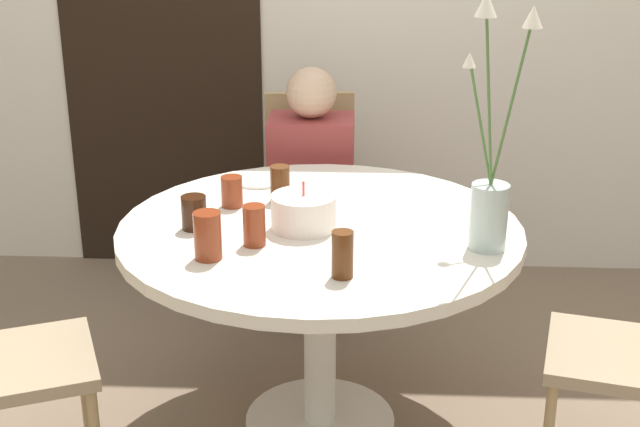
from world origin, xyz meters
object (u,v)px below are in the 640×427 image
drink_glass_3 (194,213)px  birthday_cake (304,212)px  side_plate (259,181)px  drink_glass_0 (254,226)px  drink_glass_4 (343,254)px  drink_glass_5 (232,192)px  chair_left_flank (310,189)px  person_guest (312,204)px  drink_glass_1 (208,236)px  drink_glass_2 (280,184)px  flower_vase (491,184)px

drink_glass_3 → birthday_cake: bearing=3.1°
birthday_cake → side_plate: 0.48m
side_plate → drink_glass_0: (0.06, -0.58, 0.06)m
drink_glass_0 → drink_glass_3: bearing=148.9°
drink_glass_3 → drink_glass_4: (0.47, -0.33, 0.01)m
drink_glass_4 → drink_glass_5: 0.66m
drink_glass_0 → drink_glass_3: size_ratio=1.17×
drink_glass_5 → chair_left_flank: bearing=76.1°
birthday_cake → person_guest: person_guest is taller
birthday_cake → drink_glass_3: birthday_cake is taller
drink_glass_0 → drink_glass_4: size_ratio=0.93×
birthday_cake → drink_glass_3: bearing=-176.9°
drink_glass_3 → chair_left_flank: bearing=74.1°
drink_glass_1 → drink_glass_4: drink_glass_1 is taller
chair_left_flank → drink_glass_2: chair_left_flank is taller
side_plate → drink_glass_4: size_ratio=1.31×
drink_glass_2 → drink_glass_4: drink_glass_4 is taller
chair_left_flank → person_guest: (0.01, -0.16, -0.01)m
drink_glass_1 → drink_glass_2: size_ratio=1.14×
drink_glass_3 → drink_glass_5: 0.22m
birthday_cake → drink_glass_2: birthday_cake is taller
drink_glass_5 → person_guest: person_guest is taller
birthday_cake → drink_glass_2: size_ratio=1.65×
flower_vase → drink_glass_2: bearing=149.6°
drink_glass_2 → drink_glass_3: (-0.24, -0.26, -0.01)m
drink_glass_3 → drink_glass_4: bearing=-35.4°
drink_glass_1 → drink_glass_3: drink_glass_1 is taller
birthday_cake → side_plate: bearing=113.7°
flower_vase → side_plate: 0.95m
chair_left_flank → drink_glass_5: bearing=-109.1°
chair_left_flank → birthday_cake: bearing=-92.9°
person_guest → side_plate: bearing=-111.0°
drink_glass_1 → drink_glass_5: (0.01, 0.43, -0.02)m
chair_left_flank → drink_glass_5: (-0.21, -0.84, 0.28)m
drink_glass_4 → drink_glass_5: drink_glass_4 is taller
flower_vase → chair_left_flank: bearing=117.0°
drink_glass_3 → drink_glass_5: bearing=66.6°
birthday_cake → drink_glass_4: size_ratio=1.53×
person_guest → drink_glass_1: bearing=-101.7°
birthday_cake → drink_glass_2: (-0.10, 0.24, 0.01)m
flower_vase → drink_glass_3: flower_vase is taller
person_guest → drink_glass_4: bearing=-82.7°
chair_left_flank → side_plate: 0.65m
chair_left_flank → drink_glass_0: bearing=-99.9°
drink_glass_4 → person_guest: size_ratio=0.12×
birthday_cake → flower_vase: flower_vase is taller
drink_glass_1 → chair_left_flank: bearing=80.4°
drink_glass_1 → drink_glass_3: size_ratio=1.32×
drink_glass_1 → drink_glass_5: 0.43m
drink_glass_3 → drink_glass_4: 0.57m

